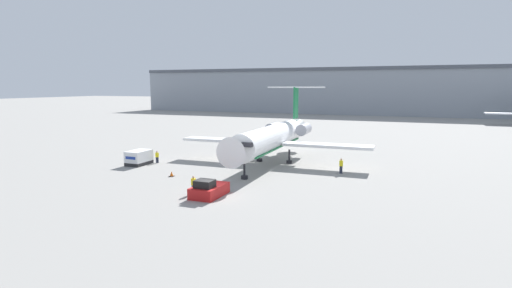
{
  "coord_description": "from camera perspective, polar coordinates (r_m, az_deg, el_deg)",
  "views": [
    {
      "loc": [
        17.38,
        -32.24,
        10.28
      ],
      "look_at": [
        0.0,
        10.91,
        3.51
      ],
      "focal_mm": 28.0,
      "sensor_mm": 36.0,
      "label": 1
    }
  ],
  "objects": [
    {
      "name": "ground_plane",
      "position": [
        38.04,
        -6.21,
        -7.46
      ],
      "size": [
        600.0,
        600.0,
        0.0
      ],
      "primitive_type": "plane",
      "color": "gray"
    },
    {
      "name": "pushback_tug",
      "position": [
        38.0,
        -6.72,
        -6.49
      ],
      "size": [
        2.39,
        4.08,
        1.74
      ],
      "color": "#B21919",
      "rests_on": "ground"
    },
    {
      "name": "terminal_building",
      "position": [
        153.24,
        15.55,
        7.33
      ],
      "size": [
        180.0,
        16.8,
        17.02
      ],
      "color": "#8C939E",
      "rests_on": "ground"
    },
    {
      "name": "worker_near_tug",
      "position": [
        38.95,
        -8.92,
        -5.73
      ],
      "size": [
        0.4,
        0.25,
        1.76
      ],
      "color": "#232838",
      "rests_on": "ground"
    },
    {
      "name": "luggage_cart",
      "position": [
        54.75,
        -16.39,
        -1.88
      ],
      "size": [
        2.18,
        3.34,
        1.89
      ],
      "color": "#232326",
      "rests_on": "ground"
    },
    {
      "name": "traffic_cone_left",
      "position": [
        46.92,
        -11.97,
        -4.2
      ],
      "size": [
        0.56,
        0.56,
        0.61
      ],
      "color": "black",
      "rests_on": "ground"
    },
    {
      "name": "worker_by_wing",
      "position": [
        48.34,
        12.06,
        -3.02
      ],
      "size": [
        0.4,
        0.26,
        1.83
      ],
      "color": "#232838",
      "rests_on": "ground"
    },
    {
      "name": "airplane_main",
      "position": [
        53.19,
        2.38,
        0.99
      ],
      "size": [
        26.2,
        26.27,
        10.2
      ],
      "color": "white",
      "rests_on": "ground"
    },
    {
      "name": "worker_on_apron",
      "position": [
        55.42,
        -13.94,
        -1.78
      ],
      "size": [
        0.4,
        0.24,
        1.62
      ],
      "color": "#232838",
      "rests_on": "ground"
    }
  ]
}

